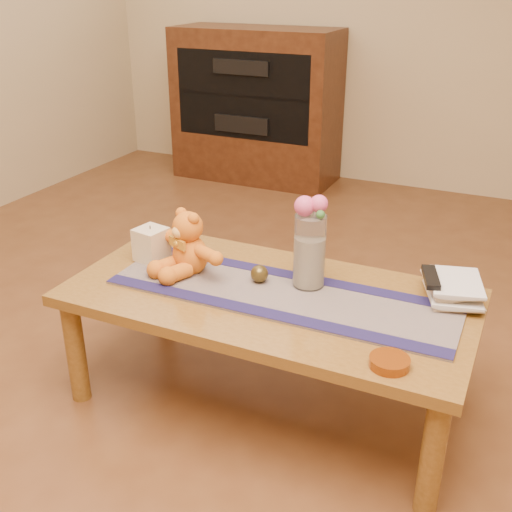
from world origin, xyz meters
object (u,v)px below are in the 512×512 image
at_px(pillar_candle, 151,244).
at_px(teddy_bear, 190,242).
at_px(bronze_ball, 259,274).
at_px(tv_remote, 431,277).
at_px(amber_dish, 389,362).
at_px(glass_vase, 310,251).
at_px(book_bottom, 428,295).

bearing_deg(pillar_candle, teddy_bear, -4.77).
height_order(bronze_ball, tv_remote, tv_remote).
xyz_separation_m(bronze_ball, amber_dish, (0.54, -0.31, -0.03)).
bearing_deg(glass_vase, pillar_candle, -175.03).
bearing_deg(book_bottom, tv_remote, -93.00).
bearing_deg(glass_vase, teddy_bear, -171.09).
height_order(teddy_bear, glass_vase, glass_vase).
distance_m(pillar_candle, bronze_ball, 0.45).
distance_m(teddy_bear, amber_dish, 0.87).
relative_size(teddy_bear, bronze_ball, 5.17).
height_order(tv_remote, amber_dish, tv_remote).
xyz_separation_m(glass_vase, bronze_ball, (-0.17, -0.05, -0.10)).
bearing_deg(bronze_ball, tv_remote, 13.37).
xyz_separation_m(book_bottom, tv_remote, (0.00, -0.01, 0.07)).
height_order(pillar_candle, glass_vase, glass_vase).
bearing_deg(teddy_bear, pillar_candle, -161.80).
distance_m(book_bottom, amber_dish, 0.45).
relative_size(glass_vase, book_bottom, 1.17).
bearing_deg(bronze_ball, amber_dish, -29.43).
distance_m(teddy_bear, tv_remote, 0.85).
distance_m(glass_vase, book_bottom, 0.43).
bearing_deg(amber_dish, teddy_bear, 160.44).
xyz_separation_m(glass_vase, amber_dish, (0.38, -0.36, -0.12)).
distance_m(bronze_ball, tv_remote, 0.59).
bearing_deg(bronze_ball, glass_vase, 17.17).
height_order(pillar_candle, tv_remote, pillar_candle).
relative_size(book_bottom, amber_dish, 1.94).
bearing_deg(book_bottom, bronze_ball, 173.73).
bearing_deg(teddy_bear, glass_vase, 31.89).
height_order(pillar_candle, bronze_ball, pillar_candle).
height_order(glass_vase, amber_dish, glass_vase).
xyz_separation_m(teddy_bear, amber_dish, (0.81, -0.29, -0.10)).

